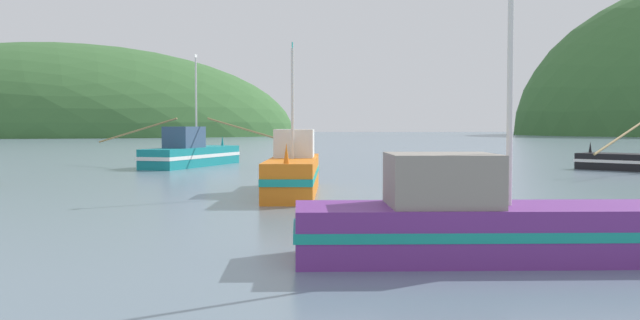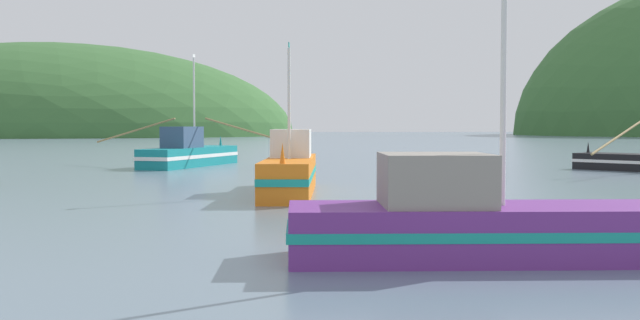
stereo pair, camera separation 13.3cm
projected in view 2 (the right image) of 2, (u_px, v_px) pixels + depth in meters
name	position (u px, v px, depth m)	size (l,w,h in m)	color
hill_far_left	(53.00, 135.00, 199.86)	(128.99, 103.19, 48.56)	#386633
fishing_boat_orange	(291.00, 171.00, 29.80)	(2.00, 9.48, 5.94)	orange
fishing_boat_teal	(190.00, 153.00, 49.48)	(13.72, 10.52, 7.47)	#147F84
fishing_boat_purple	(505.00, 224.00, 15.11)	(9.33, 2.61, 5.90)	#6B2D84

